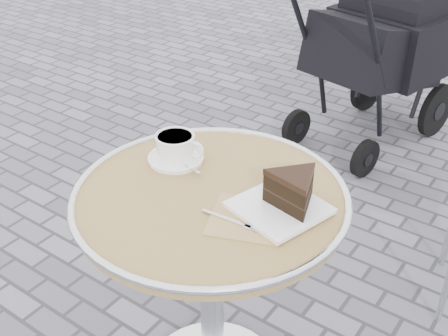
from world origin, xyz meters
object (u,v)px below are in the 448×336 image
Objects in this scene: cappuccino_set at (176,149)px; cake_plate_set at (289,194)px; cafe_table at (211,244)px; baby_stroller at (384,50)px.

cake_plate_set is (0.38, -0.03, 0.01)m from cappuccino_set.
baby_stroller is (-0.25, 1.88, -0.06)m from cafe_table.
baby_stroller is (-0.07, 1.80, -0.26)m from cappuccino_set.
baby_stroller is at bearing 119.58° from cake_plate_set.
cafe_table is 0.63× the size of baby_stroller.
cappuccino_set is (-0.18, 0.08, 0.20)m from cafe_table.
baby_stroller reaches higher than cafe_table.
cafe_table is 0.28m from cappuccino_set.
cake_plate_set is 1.90m from baby_stroller.
cappuccino_set reaches higher than cafe_table.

